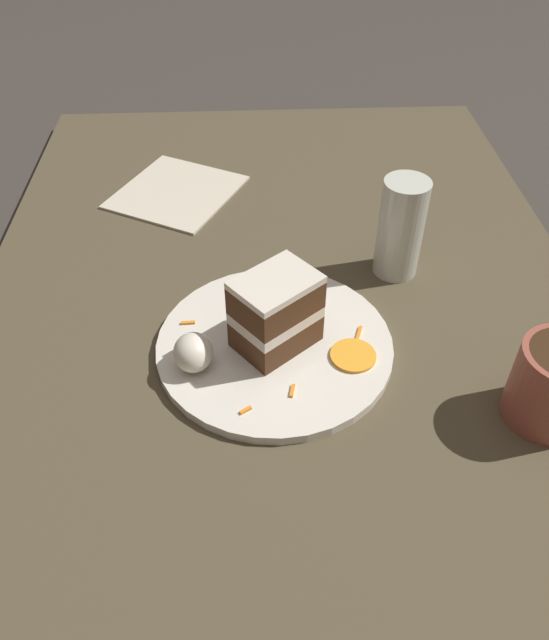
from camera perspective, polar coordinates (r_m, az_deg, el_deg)
name	(u,v)px	position (r m, az deg, el deg)	size (l,w,h in m)	color
ground_plane	(287,366)	(0.78, 1.16, -4.25)	(6.00, 6.00, 0.00)	#38332D
dining_table	(287,358)	(0.77, 1.18, -3.45)	(1.34, 0.81, 0.03)	#4C422D
plate	(274,344)	(0.75, 0.00, -2.22)	(0.28, 0.28, 0.01)	silver
cake_slice	(276,313)	(0.71, 0.14, 0.67)	(0.11, 0.11, 0.10)	#4C2D19
cream_dollop	(193,352)	(0.71, -7.45, -2.95)	(0.05, 0.04, 0.04)	silver
orange_garnish	(353,356)	(0.73, 7.20, -3.25)	(0.05, 0.05, 0.00)	orange
carrot_shreds_scatter	(268,344)	(0.74, -0.58, -2.17)	(0.18, 0.22, 0.00)	orange
drinking_glass	(400,234)	(0.85, 11.37, 7.69)	(0.06, 0.06, 0.14)	beige
menu_card	(177,192)	(1.05, -8.93, 11.48)	(0.17, 0.18, 0.00)	beige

